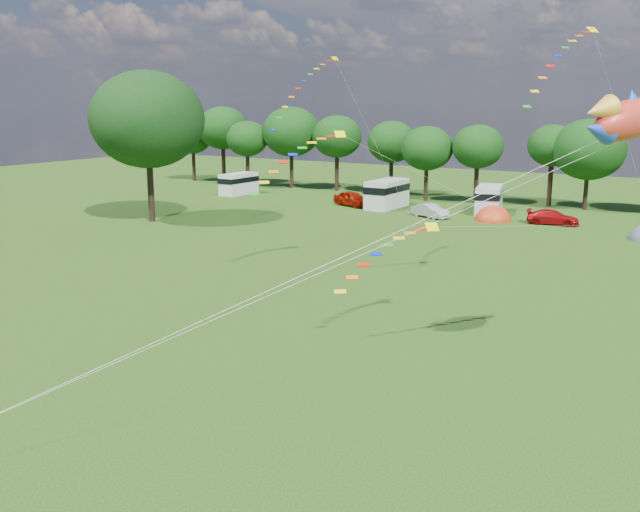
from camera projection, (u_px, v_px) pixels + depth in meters
The scene contains 15 objects.
ground_plane at pixel (203, 406), 25.49m from camera, with size 180.00×180.00×0.00m, color black.
tree_line at pixel (628, 147), 67.19m from camera, with size 102.98×10.98×10.27m.
big_tree at pixel (147, 119), 62.18m from camera, with size 10.00×10.00×13.28m.
car_a at pixel (352, 199), 73.08m from camera, with size 1.81×4.60×1.53m, color #8F1204.
car_b at pixel (430, 211), 66.05m from camera, with size 1.34×3.60×1.27m, color #9D9FA6.
car_c at pixel (553, 217), 62.32m from camera, with size 1.79×4.27×1.28m, color #A40B0D.
campervan_a at pixel (239, 183), 82.10m from camera, with size 2.25×5.00×2.42m.
campervan_b at pixel (387, 193), 71.82m from camera, with size 2.45×5.74×2.81m.
campervan_c at pixel (489, 199), 68.59m from camera, with size 3.44×5.68×2.60m.
tent_orange at pixel (493, 220), 64.61m from camera, with size 3.37×3.69×2.64m.
fish_kite at pixel (624, 119), 24.52m from camera, with size 2.94×3.92×2.12m.
streamer_kite_a at pixel (309, 82), 56.15m from camera, with size 3.20×5.53×5.73m.
streamer_kite_b at pixel (305, 153), 43.62m from camera, with size 4.35×4.75×3.83m.
streamer_kite_c at pixel (396, 246), 33.01m from camera, with size 3.18×4.94×2.80m.
streamer_kite_d at pixel (566, 53), 37.41m from camera, with size 2.58×5.04×4.26m.
Camera 1 is at (15.98, -18.05, 10.72)m, focal length 40.00 mm.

